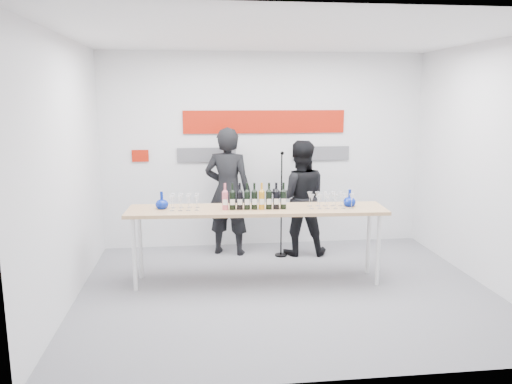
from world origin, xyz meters
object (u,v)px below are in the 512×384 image
Objects in this scene: tasting_table at (257,214)px; presenter_left at (228,192)px; presenter_right at (300,198)px; mic_stand at (281,225)px.

presenter_left reaches higher than tasting_table.
presenter_right is 1.09× the size of mic_stand.
presenter_left is at bearing 106.60° from tasting_table.
tasting_table is 1.18m from mic_stand.
tasting_table is 2.08× the size of mic_stand.
presenter_left is 1.11× the size of presenter_right.
presenter_right is (0.77, 1.08, -0.04)m from tasting_table.
tasting_table is at bearing 120.51° from presenter_left.
presenter_left is 1.22× the size of mic_stand.
tasting_table is 1.71× the size of presenter_left.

